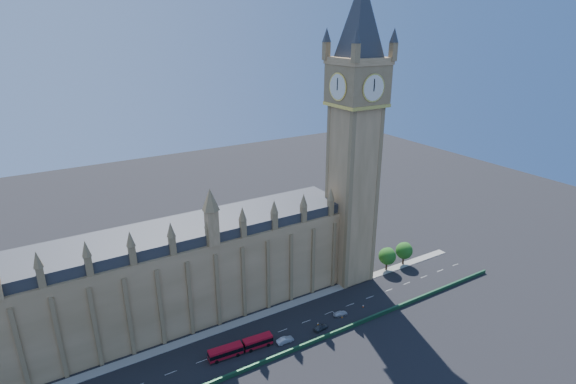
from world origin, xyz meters
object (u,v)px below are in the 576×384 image
car_grey (321,327)px  car_silver (285,340)px  red_bus (241,347)px  car_white (340,313)px

car_grey → car_silver: 11.38m
car_grey → car_silver: bearing=80.2°
red_bus → car_grey: bearing=-3.3°
red_bus → car_white: red_bus is taller
car_silver → car_white: 20.38m
red_bus → car_grey: (23.21, -3.08, -0.82)m
car_silver → car_white: (20.27, 2.10, -0.16)m
car_silver → red_bus: bearing=78.4°
car_silver → car_white: size_ratio=1.10×
car_silver → car_grey: bearing=-91.1°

